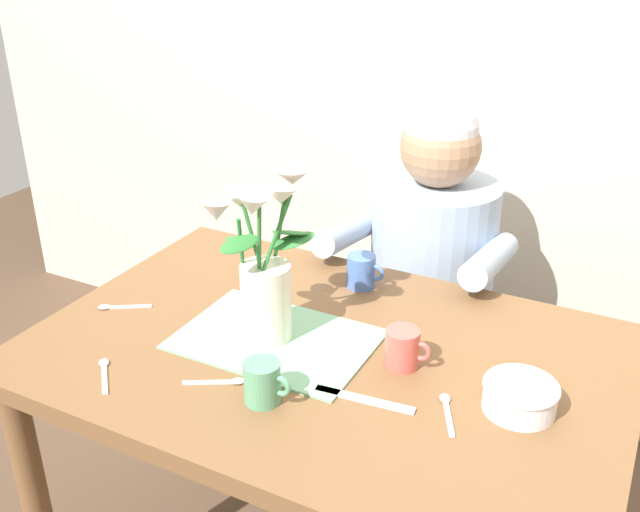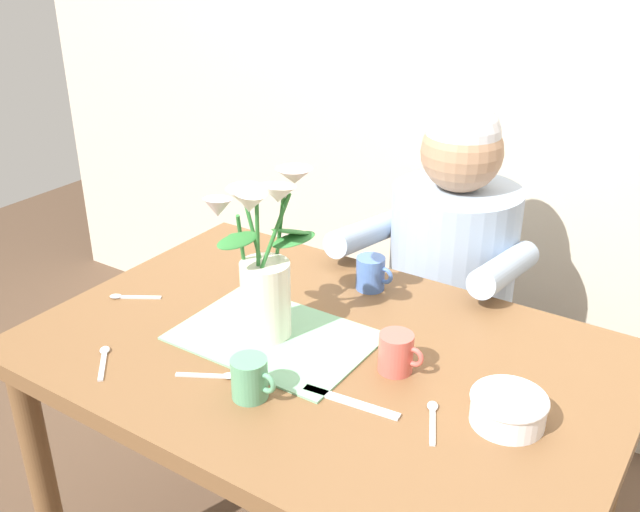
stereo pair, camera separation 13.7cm
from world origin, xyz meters
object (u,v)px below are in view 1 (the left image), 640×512
(ceramic_bowl, at_px, (520,395))
(dinner_knife, at_px, (364,400))
(ceramic_mug, at_px, (263,382))
(coffee_cup, at_px, (362,271))
(tea_cup, at_px, (403,348))
(seated_person, at_px, (429,297))
(flower_vase, at_px, (264,268))

(ceramic_bowl, xyz_separation_m, dinner_knife, (-0.26, -0.10, -0.03))
(dinner_knife, bearing_deg, ceramic_bowl, 16.61)
(ceramic_mug, height_order, coffee_cup, same)
(tea_cup, relative_size, coffee_cup, 1.00)
(dinner_knife, relative_size, ceramic_mug, 2.04)
(seated_person, height_order, coffee_cup, seated_person)
(ceramic_bowl, height_order, dinner_knife, ceramic_bowl)
(seated_person, distance_m, tea_cup, 0.66)
(ceramic_mug, xyz_separation_m, tea_cup, (0.18, 0.22, 0.00))
(ceramic_bowl, xyz_separation_m, tea_cup, (-0.24, 0.03, 0.01))
(tea_cup, bearing_deg, flower_vase, -173.84)
(ceramic_bowl, distance_m, dinner_knife, 0.28)
(coffee_cup, bearing_deg, ceramic_bowl, -34.02)
(ceramic_bowl, relative_size, ceramic_mug, 1.46)
(flower_vase, height_order, tea_cup, flower_vase)
(ceramic_bowl, bearing_deg, dinner_knife, -157.83)
(dinner_knife, bearing_deg, coffee_cup, 109.56)
(seated_person, height_order, dinner_knife, seated_person)
(seated_person, bearing_deg, coffee_cup, -101.90)
(flower_vase, bearing_deg, coffee_cup, 74.27)
(ceramic_bowl, xyz_separation_m, ceramic_mug, (-0.42, -0.19, 0.01))
(ceramic_bowl, bearing_deg, coffee_cup, 145.98)
(flower_vase, relative_size, ceramic_mug, 3.79)
(seated_person, relative_size, flower_vase, 3.22)
(ceramic_bowl, relative_size, tea_cup, 1.46)
(flower_vase, distance_m, dinner_knife, 0.33)
(tea_cup, bearing_deg, dinner_knife, -97.94)
(flower_vase, distance_m, tea_cup, 0.32)
(dinner_knife, xyz_separation_m, ceramic_mug, (-0.16, -0.08, 0.04))
(ceramic_mug, bearing_deg, dinner_knife, 27.12)
(ceramic_mug, bearing_deg, tea_cup, 50.41)
(dinner_knife, height_order, coffee_cup, coffee_cup)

